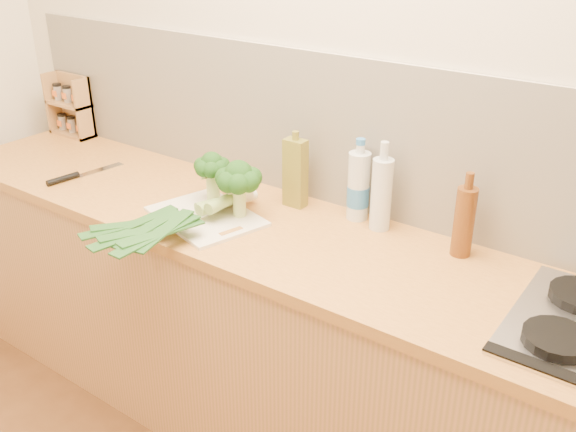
{
  "coord_description": "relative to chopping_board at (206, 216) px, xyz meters",
  "views": [
    {
      "loc": [
        1.08,
        -0.35,
        1.88
      ],
      "look_at": [
        0.04,
        1.1,
        1.02
      ],
      "focal_mm": 40.0,
      "sensor_mm": 36.0,
      "label": 1
    }
  ],
  "objects": [
    {
      "name": "oil_tin",
      "position": [
        0.19,
        0.27,
        0.12
      ],
      "size": [
        0.08,
        0.05,
        0.28
      ],
      "color": "olive",
      "rests_on": "counter"
    },
    {
      "name": "chopping_board",
      "position": [
        0.0,
        0.0,
        0.0
      ],
      "size": [
        0.45,
        0.38,
        0.01
      ],
      "primitive_type": "cube",
      "rotation": [
        0.0,
        0.0,
        -0.29
      ],
      "color": "silver",
      "rests_on": "counter"
    },
    {
      "name": "water_bottle",
      "position": [
        0.43,
        0.31,
        0.11
      ],
      "size": [
        0.08,
        0.08,
        0.27
      ],
      "color": "silver",
      "rests_on": "counter"
    },
    {
      "name": "leek_mid",
      "position": [
        0.01,
        -0.07,
        0.05
      ],
      "size": [
        0.18,
        0.63,
        0.04
      ],
      "rotation": [
        0.0,
        0.0,
        -0.2
      ],
      "color": "white",
      "rests_on": "chopping_board"
    },
    {
      "name": "amber_bottle",
      "position": [
        0.82,
        0.27,
        0.11
      ],
      "size": [
        0.06,
        0.06,
        0.27
      ],
      "color": "#5F3312",
      "rests_on": "counter"
    },
    {
      "name": "glass_bottle",
      "position": [
        0.53,
        0.28,
        0.12
      ],
      "size": [
        0.07,
        0.07,
        0.31
      ],
      "color": "silver",
      "rests_on": "counter"
    },
    {
      "name": "broccoli_left",
      "position": [
        -0.06,
        0.11,
        0.13
      ],
      "size": [
        0.13,
        0.13,
        0.19
      ],
      "color": "#B8CB76",
      "rests_on": "chopping_board"
    },
    {
      "name": "room_shell",
      "position": [
        0.32,
        0.37,
        0.26
      ],
      "size": [
        3.5,
        3.5,
        3.5
      ],
      "color": "beige",
      "rests_on": "ground"
    },
    {
      "name": "broccoli_right",
      "position": [
        0.1,
        0.07,
        0.14
      ],
      "size": [
        0.16,
        0.16,
        0.2
      ],
      "color": "#B8CB76",
      "rests_on": "chopping_board"
    },
    {
      "name": "leek_front",
      "position": [
        -0.03,
        -0.03,
        0.03
      ],
      "size": [
        0.29,
        0.61,
        0.04
      ],
      "rotation": [
        0.0,
        0.0,
        -0.38
      ],
      "color": "white",
      "rests_on": "chopping_board"
    },
    {
      "name": "chefs_knife",
      "position": [
        -0.67,
        -0.04,
        0.0
      ],
      "size": [
        0.08,
        0.34,
        0.02
      ],
      "rotation": [
        0.0,
        0.0,
        -0.13
      ],
      "color": "silver",
      "rests_on": "counter"
    },
    {
      "name": "leek_back",
      "position": [
        0.06,
        -0.08,
        0.06
      ],
      "size": [
        0.1,
        0.62,
        0.04
      ],
      "rotation": [
        0.0,
        0.0,
        -0.01
      ],
      "color": "white",
      "rests_on": "chopping_board"
    },
    {
      "name": "counter",
      "position": [
        0.32,
        0.08,
        -0.46
      ],
      "size": [
        3.2,
        0.62,
        0.9
      ],
      "color": "tan",
      "rests_on": "ground"
    },
    {
      "name": "spice_rack",
      "position": [
        -1.13,
        0.32,
        0.12
      ],
      "size": [
        0.24,
        0.09,
        0.28
      ],
      "color": "#A47146",
      "rests_on": "counter"
    }
  ]
}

